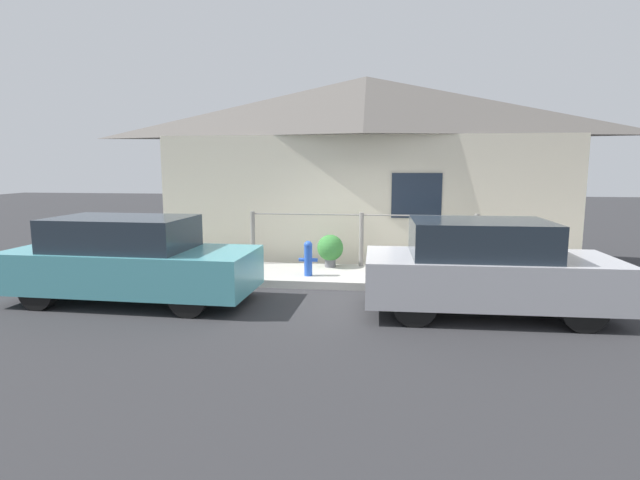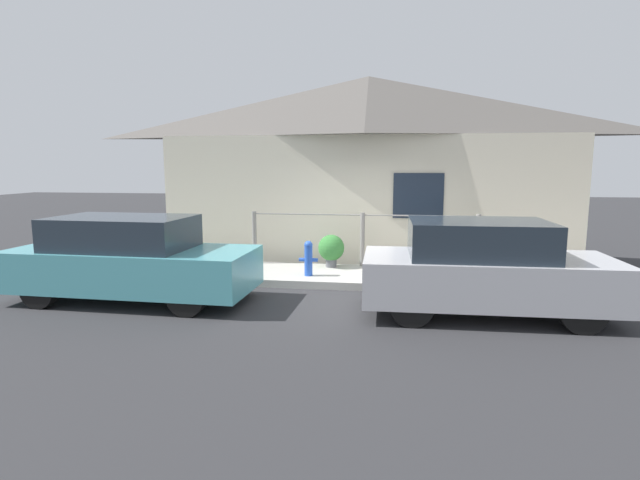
{
  "view_description": "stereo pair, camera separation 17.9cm",
  "coord_description": "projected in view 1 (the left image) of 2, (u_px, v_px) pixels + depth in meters",
  "views": [
    {
      "loc": [
        0.47,
        -9.05,
        2.32
      ],
      "look_at": [
        -0.73,
        0.3,
        0.9
      ],
      "focal_mm": 28.0,
      "sensor_mm": 36.0,
      "label": 1
    },
    {
      "loc": [
        0.65,
        -9.03,
        2.32
      ],
      "look_at": [
        -0.73,
        0.3,
        0.9
      ],
      "focal_mm": 28.0,
      "sensor_mm": 36.0,
      "label": 2
    }
  ],
  "objects": [
    {
      "name": "potted_plant_by_fence",
      "position": [
        200.0,
        254.0,
        10.73
      ],
      "size": [
        0.38,
        0.38,
        0.52
      ],
      "color": "slate",
      "rests_on": "sidewalk"
    },
    {
      "name": "sidewalk",
      "position": [
        359.0,
        277.0,
        10.14
      ],
      "size": [
        24.0,
        1.76,
        0.15
      ],
      "color": "#B2AFA8",
      "rests_on": "ground_plane"
    },
    {
      "name": "fire_hydrant",
      "position": [
        308.0,
        258.0,
        9.83
      ],
      "size": [
        0.37,
        0.17,
        0.7
      ],
      "color": "blue",
      "rests_on": "sidewalk"
    },
    {
      "name": "car_left",
      "position": [
        130.0,
        260.0,
        8.47
      ],
      "size": [
        4.18,
        1.74,
        1.45
      ],
      "rotation": [
        0.0,
        0.0,
        -0.03
      ],
      "color": "teal",
      "rests_on": "ground_plane"
    },
    {
      "name": "potted_plant_corner",
      "position": [
        438.0,
        260.0,
        10.15
      ],
      "size": [
        0.34,
        0.34,
        0.46
      ],
      "color": "#9E5638",
      "rests_on": "sidewalk"
    },
    {
      "name": "potted_plant_near_hydrant",
      "position": [
        330.0,
        249.0,
        10.68
      ],
      "size": [
        0.56,
        0.56,
        0.7
      ],
      "color": "slate",
      "rests_on": "sidewalk"
    },
    {
      "name": "car_right",
      "position": [
        486.0,
        268.0,
        7.73
      ],
      "size": [
        3.8,
        1.71,
        1.48
      ],
      "rotation": [
        0.0,
        0.0,
        0.02
      ],
      "color": "#B7B7BC",
      "rests_on": "ground_plane"
    },
    {
      "name": "ground_plane",
      "position": [
        357.0,
        291.0,
        9.29
      ],
      "size": [
        60.0,
        60.0,
        0.0
      ],
      "primitive_type": "plane",
      "color": "#2D2D30"
    },
    {
      "name": "house",
      "position": [
        366.0,
        116.0,
        11.93
      ],
      "size": [
        9.9,
        2.23,
        4.42
      ],
      "color": "beige",
      "rests_on": "ground_plane"
    },
    {
      "name": "fence",
      "position": [
        361.0,
        237.0,
        10.75
      ],
      "size": [
        4.9,
        0.1,
        1.16
      ],
      "color": "gray",
      "rests_on": "sidewalk"
    }
  ]
}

